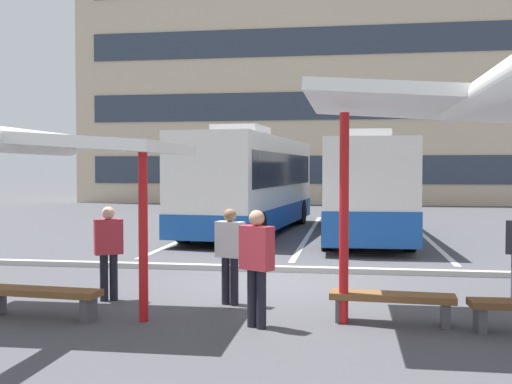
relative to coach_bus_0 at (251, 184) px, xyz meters
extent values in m
plane|color=#47474C|center=(2.11, -9.71, -1.74)|extent=(160.00, 160.00, 0.00)
cube|color=#C6B293|center=(2.11, 23.72, 6.35)|extent=(33.64, 12.78, 16.19)
cube|color=#2D3847|center=(2.11, 17.30, 0.48)|extent=(30.95, 0.08, 1.78)
cube|color=#2D3847|center=(2.11, 17.30, 4.53)|extent=(30.95, 0.08, 1.78)
cube|color=#2D3847|center=(2.11, 17.30, 8.58)|extent=(30.95, 0.08, 1.78)
cube|color=silver|center=(0.00, 0.00, 0.08)|extent=(3.55, 10.77, 3.10)
cube|color=#194C9E|center=(0.00, 0.00, -1.11)|extent=(3.59, 10.81, 0.73)
cube|color=black|center=(0.00, 0.00, 0.52)|extent=(3.50, 9.93, 1.12)
cube|color=black|center=(0.49, 5.23, 0.45)|extent=(2.26, 0.29, 1.86)
cube|color=silver|center=(-0.12, -1.32, 1.81)|extent=(1.74, 2.33, 0.36)
cylinder|color=black|center=(-0.83, 3.78, -1.24)|extent=(0.39, 1.02, 1.00)
cylinder|color=black|center=(1.52, 3.56, -1.24)|extent=(0.39, 1.02, 1.00)
cylinder|color=black|center=(-1.52, -3.56, -1.24)|extent=(0.39, 1.02, 1.00)
cylinder|color=black|center=(0.83, -3.78, -1.24)|extent=(0.39, 1.02, 1.00)
cube|color=silver|center=(3.94, -0.93, -0.05)|extent=(2.72, 10.45, 2.84)
cube|color=#194C9E|center=(3.94, -0.93, -1.00)|extent=(2.76, 10.49, 0.93)
cube|color=black|center=(3.94, -0.93, 0.29)|extent=(2.73, 9.62, 1.07)
cube|color=black|center=(3.82, 4.24, 0.29)|extent=(2.18, 0.13, 1.71)
cube|color=silver|center=(3.97, -2.22, 1.55)|extent=(1.54, 2.23, 0.36)
cylinder|color=black|center=(2.72, 2.64, -1.24)|extent=(0.32, 1.01, 1.00)
cylinder|color=black|center=(4.99, 2.70, -1.24)|extent=(0.32, 1.01, 1.00)
cylinder|color=black|center=(2.88, -4.55, -1.24)|extent=(0.32, 1.01, 1.00)
cylinder|color=black|center=(5.16, -4.49, -1.24)|extent=(0.32, 1.01, 1.00)
cube|color=white|center=(-1.81, 0.03, -1.74)|extent=(0.16, 14.00, 0.01)
cube|color=white|center=(2.11, 0.03, -1.74)|extent=(0.16, 14.00, 0.01)
cube|color=white|center=(6.04, 0.03, -1.74)|extent=(0.16, 14.00, 0.01)
cylinder|color=red|center=(0.46, -13.04, -0.43)|extent=(0.14, 0.14, 2.63)
cube|color=white|center=(-1.16, -13.04, 0.97)|extent=(4.24, 2.61, 0.42)
cube|color=brown|center=(-1.16, -13.07, -1.34)|extent=(1.91, 0.57, 0.10)
cube|color=#4C4C51|center=(-0.37, -13.14, -1.57)|extent=(0.15, 0.34, 0.35)
cylinder|color=red|center=(3.43, -12.71, -0.19)|extent=(0.14, 0.14, 3.11)
cube|color=white|center=(5.04, -12.71, 1.45)|extent=(4.22, 3.35, 0.43)
cylinder|color=white|center=(5.04, -14.24, 1.42)|extent=(0.36, 4.21, 0.36)
cube|color=brown|center=(4.14, -12.63, -1.34)|extent=(1.84, 0.55, 0.10)
cube|color=#4C4C51|center=(3.38, -12.58, -1.57)|extent=(0.14, 0.34, 0.35)
cube|color=#4C4C51|center=(4.89, -12.68, -1.57)|extent=(0.14, 0.34, 0.35)
cube|color=#4C4C51|center=(5.33, -12.91, -1.57)|extent=(0.14, 0.34, 0.35)
cube|color=#ADADA8|center=(2.11, -8.31, -1.68)|extent=(44.00, 0.24, 0.12)
cylinder|color=black|center=(1.45, -11.71, -1.34)|extent=(0.14, 0.14, 0.80)
cylinder|color=black|center=(1.60, -11.76, -1.34)|extent=(0.14, 0.14, 0.80)
cube|color=silver|center=(1.53, -11.74, -0.64)|extent=(0.51, 0.35, 0.60)
sphere|color=#936B4C|center=(1.53, -11.74, -0.23)|extent=(0.22, 0.22, 0.22)
cylinder|color=black|center=(2.27, -13.20, -1.32)|extent=(0.14, 0.14, 0.84)
cylinder|color=black|center=(2.12, -13.12, -1.32)|extent=(0.14, 0.14, 0.84)
cube|color=#BF333F|center=(2.20, -13.16, -0.59)|extent=(0.53, 0.44, 0.63)
sphere|color=tan|center=(2.20, -13.16, -0.16)|extent=(0.23, 0.23, 0.23)
cylinder|color=black|center=(-0.68, -11.79, -1.34)|extent=(0.14, 0.14, 0.81)
cylinder|color=black|center=(-0.54, -11.71, -1.34)|extent=(0.14, 0.14, 0.81)
cube|color=#BF333F|center=(-0.61, -11.75, -0.63)|extent=(0.52, 0.44, 0.61)
sphere|color=beige|center=(-0.61, -11.75, -0.22)|extent=(0.22, 0.22, 0.22)
camera|label=1|loc=(3.51, -21.83, 0.54)|focal=43.18mm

